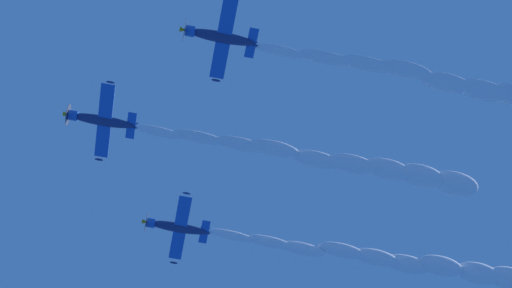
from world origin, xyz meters
TOP-DOWN VIEW (x-y plane):
  - airplane_lead at (-4.93, 3.36)m, footprint 7.78×8.69m
  - airplane_left_wingman at (-15.89, 14.82)m, footprint 7.78×8.66m
  - airplane_right_wingman at (-14.59, -7.90)m, footprint 7.78×8.69m
  - smoke_trail_lead at (-34.06, 2.74)m, footprint 39.57×3.30m
  - smoke_trail_left_wingman at (-45.18, 14.21)m, footprint 40.45×3.06m
  - smoke_trail_right_wingman at (-43.98, -8.40)m, footprint 39.95×3.20m

SIDE VIEW (x-z plane):
  - airplane_left_wingman at x=-15.89m, z-range 62.07..64.89m
  - smoke_trail_left_wingman at x=-45.18m, z-range 63.23..67.12m
  - airplane_lead at x=-4.93m, z-range 64.09..66.86m
  - airplane_right_wingman at x=-14.59m, z-range 64.41..67.06m
  - smoke_trail_lead at x=-34.06m, z-range 65.02..69.29m
  - smoke_trail_right_wingman at x=-43.98m, z-range 65.40..69.42m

